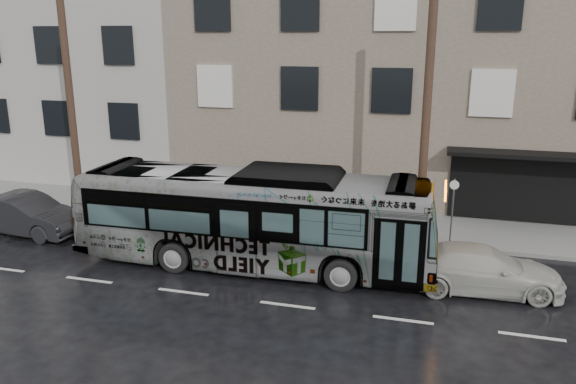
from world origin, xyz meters
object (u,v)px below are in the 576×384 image
at_px(bus, 253,218).
at_px(utility_pole_rear, 71,104).
at_px(utility_pole_front, 426,117).
at_px(white_sedan, 481,269).
at_px(dark_sedan, 26,215).
at_px(sign_post, 452,212).

bearing_deg(bus, utility_pole_rear, 68.80).
bearing_deg(utility_pole_front, white_sedan, -59.46).
distance_m(white_sedan, dark_sedan, 16.46).
xyz_separation_m(white_sedan, dark_sedan, (-16.45, 0.62, 0.09)).
bearing_deg(bus, white_sedan, -91.07).
relative_size(utility_pole_front, white_sedan, 1.93).
height_order(sign_post, dark_sedan, sign_post).
xyz_separation_m(utility_pole_front, bus, (-5.14, -3.29, -3.01)).
relative_size(utility_pole_front, sign_post, 3.75).
height_order(utility_pole_rear, dark_sedan, utility_pole_rear).
bearing_deg(utility_pole_front, dark_sedan, -169.42).
height_order(bus, white_sedan, bus).
relative_size(utility_pole_rear, dark_sedan, 1.94).
bearing_deg(utility_pole_front, bus, -147.37).
distance_m(utility_pole_front, dark_sedan, 15.24).
bearing_deg(white_sedan, utility_pole_front, 25.80).
height_order(sign_post, bus, bus).
bearing_deg(sign_post, dark_sedan, -170.15).
relative_size(sign_post, dark_sedan, 0.52).
bearing_deg(white_sedan, bus, 84.99).
bearing_deg(sign_post, utility_pole_rear, 180.00).
xyz_separation_m(utility_pole_front, utility_pole_rear, (-14.00, 0.00, 0.00)).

